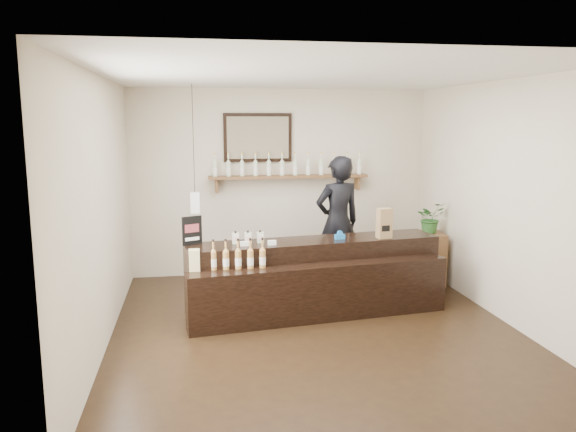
# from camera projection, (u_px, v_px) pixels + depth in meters

# --- Properties ---
(ground) EXTENTS (5.00, 5.00, 0.00)m
(ground) POSITION_uv_depth(u_px,v_px,m) (315.00, 329.00, 6.36)
(ground) COLOR black
(ground) RESTS_ON ground
(room_shell) EXTENTS (5.00, 5.00, 5.00)m
(room_shell) POSITION_uv_depth(u_px,v_px,m) (316.00, 179.00, 6.07)
(room_shell) COLOR beige
(room_shell) RESTS_ON ground
(back_wall_decor) EXTENTS (2.66, 0.96, 1.69)m
(back_wall_decor) POSITION_uv_depth(u_px,v_px,m) (272.00, 160.00, 8.35)
(back_wall_decor) COLOR brown
(back_wall_decor) RESTS_ON ground
(counter) EXTENTS (3.20, 1.22, 1.03)m
(counter) POSITION_uv_depth(u_px,v_px,m) (315.00, 279.00, 6.88)
(counter) COLOR black
(counter) RESTS_ON ground
(promo_sign) EXTENTS (0.23, 0.12, 0.34)m
(promo_sign) POSITION_uv_depth(u_px,v_px,m) (192.00, 231.00, 6.60)
(promo_sign) COLOR black
(promo_sign) RESTS_ON counter
(paper_bag) EXTENTS (0.19, 0.15, 0.37)m
(paper_bag) POSITION_uv_depth(u_px,v_px,m) (384.00, 223.00, 6.98)
(paper_bag) COLOR olive
(paper_bag) RESTS_ON counter
(tape_dispenser) EXTENTS (0.13, 0.06, 0.11)m
(tape_dispenser) POSITION_uv_depth(u_px,v_px,m) (340.00, 236.00, 6.94)
(tape_dispenser) COLOR blue
(tape_dispenser) RESTS_ON counter
(side_cabinet) EXTENTS (0.42, 0.54, 0.75)m
(side_cabinet) POSITION_uv_depth(u_px,v_px,m) (429.00, 258.00, 8.08)
(side_cabinet) COLOR brown
(side_cabinet) RESTS_ON ground
(potted_plant) EXTENTS (0.48, 0.45, 0.44)m
(potted_plant) POSITION_uv_depth(u_px,v_px,m) (430.00, 218.00, 7.98)
(potted_plant) COLOR #295B24
(potted_plant) RESTS_ON side_cabinet
(shopkeeper) EXTENTS (0.87, 0.68, 2.10)m
(shopkeeper) POSITION_uv_depth(u_px,v_px,m) (338.00, 214.00, 7.80)
(shopkeeper) COLOR black
(shopkeeper) RESTS_ON ground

